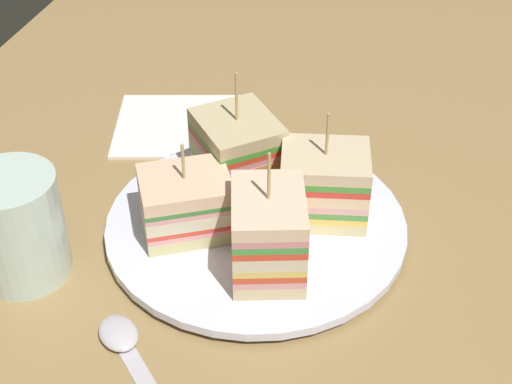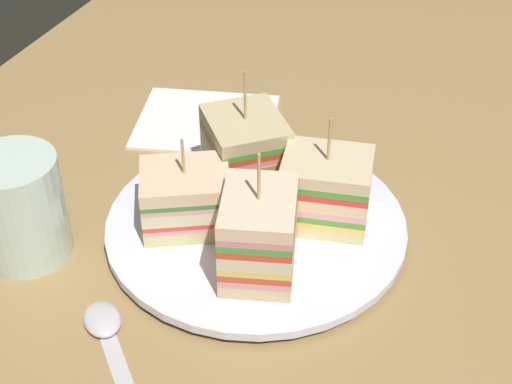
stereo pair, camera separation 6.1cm
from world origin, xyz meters
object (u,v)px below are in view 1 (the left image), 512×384
object	(u,v)px
spoon	(130,354)
sandwich_wedge_2	(268,234)
plate	(256,226)
sandwich_wedge_3	(324,185)
drinking_glass	(19,233)
napkin	(185,124)
chip_pile	(245,210)
sandwich_wedge_1	(187,204)
sandwich_wedge_0	(238,152)

from	to	relation	value
spoon	sandwich_wedge_2	bearing A→B (deg)	-81.14
spoon	plate	bearing A→B (deg)	-63.41
sandwich_wedge_3	drinking_glass	size ratio (longest dim) A/B	1.10
napkin	drinking_glass	size ratio (longest dim) A/B	1.55
plate	spoon	bearing A→B (deg)	161.05
chip_pile	plate	bearing A→B (deg)	-92.38
sandwich_wedge_2	spoon	distance (cm)	13.07
sandwich_wedge_3	chip_pile	bearing A→B (deg)	10.78
drinking_glass	chip_pile	bearing A→B (deg)	-60.45
plate	napkin	bearing A→B (deg)	37.74
plate	sandwich_wedge_3	size ratio (longest dim) A/B	2.55
sandwich_wedge_1	spoon	distance (cm)	13.26
sandwich_wedge_1	sandwich_wedge_3	xyz separation A→B (cm)	(4.56, -10.14, 0.46)
plate	sandwich_wedge_1	size ratio (longest dim) A/B	2.77
sandwich_wedge_0	spoon	distance (cm)	20.36
sandwich_wedge_3	drinking_glass	distance (cm)	24.03
sandwich_wedge_2	drinking_glass	distance (cm)	18.88
plate	chip_pile	size ratio (longest dim) A/B	3.61
plate	drinking_glass	distance (cm)	18.70
plate	sandwich_wedge_2	world-z (taller)	sandwich_wedge_2
sandwich_wedge_2	drinking_glass	size ratio (longest dim) A/B	1.20
spoon	napkin	world-z (taller)	spoon
napkin	drinking_glass	distance (cm)	23.72
plate	sandwich_wedge_3	bearing A→B (deg)	-64.94
sandwich_wedge_0	chip_pile	distance (cm)	5.58
sandwich_wedge_0	sandwich_wedge_2	distance (cm)	11.11
plate	napkin	size ratio (longest dim) A/B	1.80
sandwich_wedge_1	sandwich_wedge_2	size ratio (longest dim) A/B	0.84
sandwich_wedge_1	sandwich_wedge_2	xyz separation A→B (cm)	(-2.90, -7.32, 0.83)
drinking_glass	napkin	bearing A→B (deg)	-13.14
sandwich_wedge_1	napkin	bearing A→B (deg)	82.13
sandwich_wedge_2	sandwich_wedge_3	world-z (taller)	sandwich_wedge_2
sandwich_wedge_1	sandwich_wedge_3	bearing A→B (deg)	-3.37
chip_pile	napkin	xyz separation A→B (cm)	(14.13, 10.03, -2.02)
sandwich_wedge_2	spoon	world-z (taller)	sandwich_wedge_2
sandwich_wedge_2	chip_pile	distance (cm)	6.49
drinking_glass	sandwich_wedge_2	bearing A→B (deg)	-79.10
sandwich_wedge_1	sandwich_wedge_2	bearing A→B (deg)	-49.22
plate	spoon	xyz separation A→B (cm)	(-15.01, 5.15, -0.41)
sandwich_wedge_3	napkin	size ratio (longest dim) A/B	0.71
sandwich_wedge_3	spoon	distance (cm)	20.51
napkin	sandwich_wedge_1	bearing A→B (deg)	-160.27
sandwich_wedge_2	drinking_glass	world-z (taller)	sandwich_wedge_2
sandwich_wedge_3	drinking_glass	xyz separation A→B (cm)	(-11.03, 21.34, -0.51)
sandwich_wedge_1	napkin	world-z (taller)	sandwich_wedge_1
chip_pile	drinking_glass	distance (cm)	17.72
sandwich_wedge_3	spoon	xyz separation A→B (cm)	(-17.37, 10.20, -3.89)
sandwich_wedge_2	chip_pile	world-z (taller)	sandwich_wedge_2
napkin	sandwich_wedge_2	bearing A→B (deg)	-145.61
spoon	drinking_glass	bearing A→B (deg)	15.91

